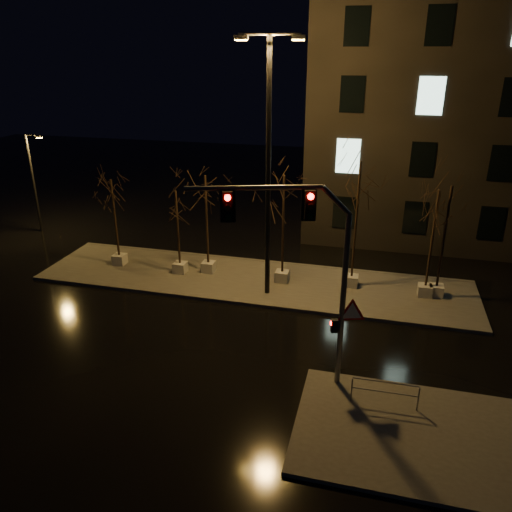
# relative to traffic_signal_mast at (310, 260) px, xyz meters

# --- Properties ---
(ground) EXTENTS (90.00, 90.00, 0.00)m
(ground) POSITION_rel_traffic_signal_mast_xyz_m (-3.97, 1.85, -4.82)
(ground) COLOR black
(ground) RESTS_ON ground
(median) EXTENTS (22.00, 5.00, 0.15)m
(median) POSITION_rel_traffic_signal_mast_xyz_m (-3.97, 7.85, -4.75)
(median) COLOR #47453F
(median) RESTS_ON ground
(sidewalk_corner) EXTENTS (7.00, 5.00, 0.15)m
(sidewalk_corner) POSITION_rel_traffic_signal_mast_xyz_m (3.53, -1.65, -4.75)
(sidewalk_corner) COLOR #47453F
(sidewalk_corner) RESTS_ON ground
(tree_0) EXTENTS (1.80, 1.80, 4.83)m
(tree_0) POSITION_rel_traffic_signal_mast_xyz_m (-11.48, 7.96, -1.01)
(tree_0) COLOR #AAA99F
(tree_0) RESTS_ON median
(tree_1) EXTENTS (1.80, 1.80, 4.53)m
(tree_1) POSITION_rel_traffic_signal_mast_xyz_m (-7.84, 7.74, -1.24)
(tree_1) COLOR #AAA99F
(tree_1) RESTS_ON median
(tree_2) EXTENTS (1.80, 1.80, 5.31)m
(tree_2) POSITION_rel_traffic_signal_mast_xyz_m (-6.43, 8.20, -0.65)
(tree_2) COLOR #AAA99F
(tree_2) RESTS_ON median
(tree_3) EXTENTS (1.80, 1.80, 5.60)m
(tree_3) POSITION_rel_traffic_signal_mast_xyz_m (-2.45, 8.00, -0.43)
(tree_3) COLOR #AAA99F
(tree_3) RESTS_ON median
(tree_4) EXTENTS (1.80, 1.80, 6.37)m
(tree_4) POSITION_rel_traffic_signal_mast_xyz_m (0.98, 8.33, 0.16)
(tree_4) COLOR #AAA99F
(tree_4) RESTS_ON median
(tree_5) EXTENTS (1.80, 1.80, 5.31)m
(tree_5) POSITION_rel_traffic_signal_mast_xyz_m (4.45, 8.10, -0.65)
(tree_5) COLOR #AAA99F
(tree_5) RESTS_ON median
(tree_6) EXTENTS (1.80, 1.80, 5.51)m
(tree_6) POSITION_rel_traffic_signal_mast_xyz_m (4.97, 8.22, -0.49)
(tree_6) COLOR #AAA99F
(tree_6) RESTS_ON median
(traffic_signal_mast) EXTENTS (5.61, 1.76, 7.12)m
(traffic_signal_mast) POSITION_rel_traffic_signal_mast_xyz_m (0.00, 0.00, 0.00)
(traffic_signal_mast) COLOR slate
(traffic_signal_mast) RESTS_ON sidewalk_corner
(streetlight_main) EXTENTS (2.87, 0.70, 11.47)m
(streetlight_main) POSITION_rel_traffic_signal_mast_xyz_m (-2.88, 6.57, 1.94)
(streetlight_main) COLOR black
(streetlight_main) RESTS_ON median
(streetlight_far) EXTENTS (1.23, 0.21, 6.26)m
(streetlight_far) POSITION_rel_traffic_signal_mast_xyz_m (-19.25, 11.96, -1.38)
(streetlight_far) COLOR black
(streetlight_far) RESTS_ON ground
(guard_rail_a) EXTENTS (2.16, 0.08, 0.93)m
(guard_rail_a) POSITION_rel_traffic_signal_mast_xyz_m (2.71, -0.55, -4.07)
(guard_rail_a) COLOR slate
(guard_rail_a) RESTS_ON sidewalk_corner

